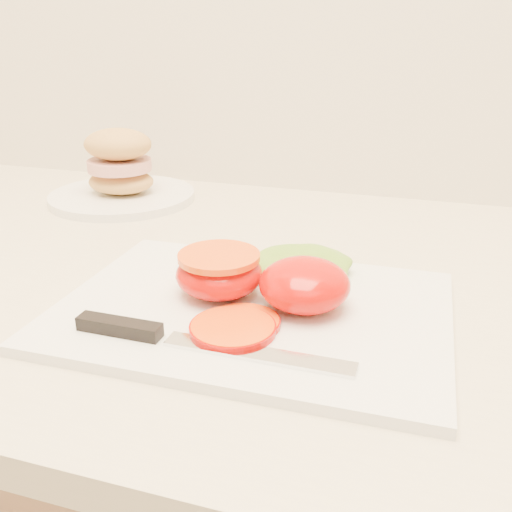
% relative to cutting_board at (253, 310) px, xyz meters
% --- Properties ---
extents(cutting_board, '(0.35, 0.26, 0.01)m').
position_rel_cutting_board_xyz_m(cutting_board, '(0.00, 0.00, 0.00)').
color(cutting_board, white).
rests_on(cutting_board, counter).
extents(tomato_half_dome, '(0.08, 0.08, 0.05)m').
position_rel_cutting_board_xyz_m(tomato_half_dome, '(0.05, 0.01, 0.03)').
color(tomato_half_dome, '#D30403').
rests_on(tomato_half_dome, cutting_board).
extents(tomato_half_cut, '(0.08, 0.08, 0.04)m').
position_rel_cutting_board_xyz_m(tomato_half_cut, '(-0.04, 0.01, 0.03)').
color(tomato_half_cut, '#D30403').
rests_on(tomato_half_cut, cutting_board).
extents(tomato_slice_0, '(0.07, 0.07, 0.01)m').
position_rel_cutting_board_xyz_m(tomato_slice_0, '(-0.00, -0.05, 0.01)').
color(tomato_slice_0, '#F9580E').
rests_on(tomato_slice_0, cutting_board).
extents(tomato_slice_1, '(0.06, 0.06, 0.01)m').
position_rel_cutting_board_xyz_m(tomato_slice_1, '(0.00, -0.04, 0.01)').
color(tomato_slice_1, '#F9580E').
rests_on(tomato_slice_1, cutting_board).
extents(lettuce_leaf_0, '(0.12, 0.10, 0.02)m').
position_rel_cutting_board_xyz_m(lettuce_leaf_0, '(0.03, 0.08, 0.02)').
color(lettuce_leaf_0, '#84AE2E').
rests_on(lettuce_leaf_0, cutting_board).
extents(knife, '(0.23, 0.02, 0.01)m').
position_rel_cutting_board_xyz_m(knife, '(-0.04, -0.08, 0.01)').
color(knife, silver).
rests_on(knife, cutting_board).
extents(sandwich_plate, '(0.22, 0.22, 0.11)m').
position_rel_cutting_board_xyz_m(sandwich_plate, '(-0.30, 0.29, 0.03)').
color(sandwich_plate, white).
rests_on(sandwich_plate, counter).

